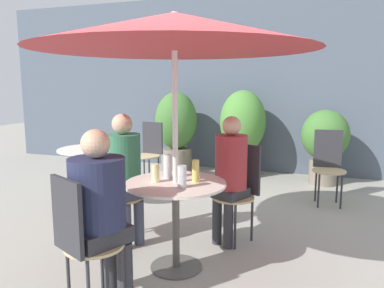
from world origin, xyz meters
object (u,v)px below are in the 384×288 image
Objects in this scene: umbrella at (174,32)px; seated_person_1 at (124,168)px; beer_glass_0 at (196,171)px; potted_plant_2 at (325,141)px; cafe_table_near at (176,202)px; bistro_chair_4 at (150,148)px; bistro_chair_3 at (328,161)px; beer_glass_1 at (168,166)px; beer_glass_2 at (156,173)px; cafe_table_far at (91,162)px; bistro_chair_2 at (80,234)px; potted_plant_0 at (176,128)px; bistro_chair_1 at (116,184)px; beer_glass_3 at (182,177)px; bistro_chair_0 at (240,184)px; potted_plant_1 at (243,129)px; seated_person_2 at (100,204)px; seated_person_0 at (230,169)px.

seated_person_1 is at bearing 154.84° from umbrella.
potted_plant_2 is (0.99, 3.12, -0.15)m from beer_glass_0.
bistro_chair_4 reaches higher than cafe_table_near.
potted_plant_2 is at bearing 84.17° from bistro_chair_3.
beer_glass_2 is at bearing -104.30° from beer_glass_1.
cafe_table_far is 3.39m from potted_plant_2.
potted_plant_2 is at bearing 67.77° from beer_glass_1.
umbrella reaches higher than beer_glass_1.
beer_glass_2 is (0.21, 0.72, 0.25)m from bistro_chair_2.
potted_plant_0 is at bearing 110.34° from beer_glass_1.
bistro_chair_4 is 5.18× the size of beer_glass_0.
beer_glass_1 is at bearing 135.88° from umbrella.
beer_glass_2 is at bearing -71.17° from potted_plant_0.
beer_glass_2 is (0.61, -0.40, 0.25)m from bistro_chair_1.
beer_glass_0 is (0.78, -0.23, 0.08)m from seated_person_1.
beer_glass_3 is (0.87, -0.48, 0.26)m from bistro_chair_1.
bistro_chair_0 is 1.00× the size of bistro_chair_3.
seated_person_1 is 3.01m from potted_plant_1.
cafe_table_near is 0.85m from bistro_chair_0.
seated_person_2 is (-0.29, -0.63, 0.15)m from cafe_table_near.
bistro_chair_2 reaches higher than beer_glass_3.
cafe_table_far is at bearing 144.78° from beer_glass_1.
bistro_chair_1 is at bearing 146.62° from beer_glass_2.
bistro_chair_2 is 1.59m from umbrella.
potted_plant_1 is at bearing 133.37° from bistro_chair_3.
bistro_chair_2 is 4.08m from potted_plant_0.
seated_person_0 is 0.78m from beer_glass_3.
seated_person_0 reaches higher than bistro_chair_0.
cafe_table_near is 0.67× the size of seated_person_0.
potted_plant_1 is 3.45m from umbrella.
seated_person_2 reaches higher than cafe_table_near.
cafe_table_near is 0.72× the size of potted_plant_2.
seated_person_1 is 0.55m from beer_glass_1.
seated_person_2 reaches higher than beer_glass_1.
cafe_table_near is 3.45m from potted_plant_0.
cafe_table_far is 0.37× the size of umbrella.
bistro_chair_3 is 6.31× the size of beer_glass_2.
bistro_chair_3 is 2.50m from beer_glass_1.
potted_plant_1 is (1.43, 2.13, 0.23)m from cafe_table_far.
seated_person_2 is at bearing -125.83° from bistro_chair_3.
bistro_chair_3 is 5.18× the size of beer_glass_0.
potted_plant_0 reaches higher than seated_person_0.
seated_person_0 is at bearing -58.81° from potted_plant_0.
bistro_chair_1 reaches higher than beer_glass_0.
potted_plant_0 reaches higher than seated_person_2.
seated_person_0 is 1.39m from seated_person_2.
seated_person_0 is 0.86× the size of potted_plant_1.
cafe_table_near is at bearing -90.00° from seated_person_1.
beer_glass_0 is at bearing -97.41° from seated_person_2.
beer_glass_3 is at bearing -123.14° from bistro_chair_3.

